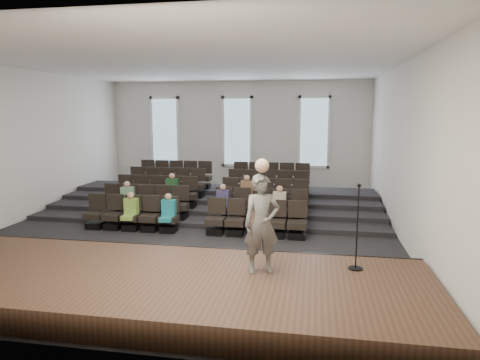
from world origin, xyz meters
The scene contains 14 objects.
ground centered at (0.00, 0.00, 0.00)m, with size 14.00×14.00×0.00m, color black.
ceiling centered at (0.00, 0.00, 5.01)m, with size 12.00×14.00×0.02m, color white.
wall_back centered at (0.00, 7.02, 2.50)m, with size 12.00×0.04×5.00m, color silver.
wall_front centered at (0.00, -7.02, 2.50)m, with size 12.00×0.04×5.00m, color silver.
wall_left centered at (-6.02, 0.00, 2.50)m, with size 0.04×14.00×5.00m, color silver.
wall_right centered at (6.02, 0.00, 2.50)m, with size 0.04×14.00×5.00m, color silver.
stage centered at (0.00, -5.10, 0.25)m, with size 11.80×3.60×0.50m, color #482B1E.
stage_lip centered at (0.00, -3.33, 0.25)m, with size 11.80×0.06×0.52m, color black.
risers centered at (0.00, 3.17, 0.20)m, with size 11.80×4.80×0.60m.
seating_rows centered at (0.00, 1.54, 0.68)m, with size 6.80×4.70×1.67m.
windows centered at (0.00, 6.95, 2.70)m, with size 8.44×0.10×3.24m.
audience centered at (0.00, 0.32, 0.81)m, with size 5.45×2.64×1.10m.
speaker centered at (2.60, -4.62, 1.46)m, with size 0.70×0.46×1.93m, color #5A5855.
mic_stand centered at (4.44, -4.14, 1.01)m, with size 0.29×0.29×1.73m.
Camera 1 is at (3.58, -12.56, 3.60)m, focal length 32.00 mm.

